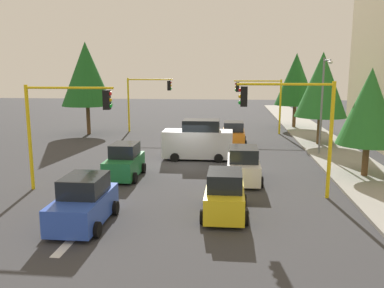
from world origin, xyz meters
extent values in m
plane|color=#353538|center=(0.00, 0.00, 0.00)|extent=(120.00, 120.00, 0.00)
cube|color=gray|center=(-5.00, 10.50, 0.07)|extent=(80.00, 4.00, 0.15)
cube|color=silver|center=(12.30, -3.00, 0.01)|extent=(2.20, 0.36, 0.01)
cone|color=silver|center=(11.00, -3.00, 0.01)|extent=(0.01, 1.10, 1.10)
cylinder|color=yellow|center=(-14.00, 7.50, 2.63)|extent=(0.18, 0.18, 5.27)
cylinder|color=yellow|center=(-14.00, 5.25, 5.12)|extent=(0.12, 4.50, 0.12)
cube|color=black|center=(-14.00, 3.36, 4.54)|extent=(0.36, 0.32, 0.96)
sphere|color=red|center=(-14.00, 3.18, 4.84)|extent=(0.18, 0.18, 0.18)
sphere|color=yellow|center=(-14.00, 3.18, 4.54)|extent=(0.18, 0.18, 0.18)
sphere|color=green|center=(-14.00, 3.18, 4.24)|extent=(0.18, 0.18, 0.18)
cylinder|color=yellow|center=(6.00, -7.50, 2.71)|extent=(0.18, 0.18, 5.42)
cylinder|color=yellow|center=(6.00, -5.25, 5.27)|extent=(0.12, 4.50, 0.12)
cube|color=black|center=(6.00, -3.36, 4.69)|extent=(0.36, 0.32, 0.96)
sphere|color=red|center=(6.00, -3.18, 4.99)|extent=(0.18, 0.18, 0.18)
sphere|color=yellow|center=(6.00, -3.18, 4.69)|extent=(0.18, 0.18, 0.18)
sphere|color=green|center=(6.00, -3.18, 4.39)|extent=(0.18, 0.18, 0.18)
cylinder|color=yellow|center=(-14.00, -7.50, 2.69)|extent=(0.18, 0.18, 5.38)
cylinder|color=yellow|center=(-14.00, -5.25, 5.23)|extent=(0.12, 4.50, 0.12)
cube|color=black|center=(-14.00, -3.36, 4.65)|extent=(0.36, 0.32, 0.96)
sphere|color=red|center=(-14.00, -3.18, 4.95)|extent=(0.18, 0.18, 0.18)
sphere|color=yellow|center=(-14.00, -3.18, 4.65)|extent=(0.18, 0.18, 0.18)
sphere|color=green|center=(-14.00, -3.18, 4.35)|extent=(0.18, 0.18, 0.18)
cylinder|color=yellow|center=(6.00, 7.50, 2.82)|extent=(0.18, 0.18, 5.64)
cylinder|color=yellow|center=(6.00, 5.25, 5.49)|extent=(0.12, 4.50, 0.12)
cube|color=black|center=(6.00, 3.36, 4.91)|extent=(0.36, 0.32, 0.96)
sphere|color=red|center=(6.00, 3.18, 5.21)|extent=(0.18, 0.18, 0.18)
sphere|color=yellow|center=(6.00, 3.18, 4.91)|extent=(0.18, 0.18, 0.18)
sphere|color=green|center=(6.00, 3.18, 4.61)|extent=(0.18, 0.18, 0.18)
cylinder|color=slate|center=(-4.00, 9.20, 3.50)|extent=(0.14, 0.14, 7.00)
cylinder|color=slate|center=(-3.10, 9.20, 6.80)|extent=(1.80, 0.10, 0.10)
ellipsoid|color=silver|center=(-2.20, 9.20, 6.65)|extent=(0.56, 0.28, 0.20)
cylinder|color=brown|center=(-12.00, -11.00, 1.50)|extent=(0.36, 0.36, 3.00)
cone|color=#1E6023|center=(-12.00, -11.00, 5.79)|extent=(4.79, 4.79, 5.99)
cylinder|color=brown|center=(-8.00, 10.00, 1.30)|extent=(0.36, 0.36, 2.60)
cone|color=#28752D|center=(-8.00, 10.00, 5.00)|extent=(4.16, 4.16, 5.20)
cylinder|color=brown|center=(2.00, 10.50, 1.08)|extent=(0.36, 0.36, 2.16)
cone|color=#28752D|center=(2.00, 10.50, 4.12)|extent=(3.46, 3.46, 4.32)
cylinder|color=brown|center=(-18.00, 9.50, 1.35)|extent=(0.36, 0.36, 2.70)
cone|color=#1E6023|center=(-18.00, 9.50, 5.20)|extent=(4.32, 4.32, 5.40)
cube|color=#B2B5BA|center=(-2.00, 0.49, 1.09)|extent=(1.90, 4.80, 1.85)
cube|color=black|center=(-2.00, 0.73, 2.40)|extent=(1.67, 2.50, 0.76)
cylinder|color=black|center=(-0.99, -1.00, 0.30)|extent=(0.20, 0.60, 0.60)
cylinder|color=black|center=(-3.01, -1.00, 0.30)|extent=(0.20, 0.60, 0.60)
cylinder|color=black|center=(-0.99, 1.98, 0.30)|extent=(0.20, 0.60, 0.60)
cylinder|color=black|center=(-3.01, 1.98, 0.30)|extent=(0.20, 0.60, 0.60)
cube|color=blue|center=(10.44, -3.07, 0.69)|extent=(3.86, 1.76, 1.05)
cube|color=black|center=(10.25, -3.07, 1.60)|extent=(2.01, 1.55, 0.76)
cylinder|color=black|center=(11.64, -2.13, 0.30)|extent=(0.60, 0.20, 0.60)
cylinder|color=black|center=(11.64, -4.01, 0.30)|extent=(0.60, 0.20, 0.60)
cylinder|color=black|center=(9.25, -2.13, 0.30)|extent=(0.60, 0.20, 0.60)
cylinder|color=black|center=(9.25, -4.01, 0.30)|extent=(0.60, 0.20, 0.60)
cube|color=#1E7238|center=(3.28, -3.33, 0.69)|extent=(3.64, 1.63, 1.05)
cube|color=black|center=(3.10, -3.33, 1.60)|extent=(1.89, 1.43, 0.76)
cylinder|color=black|center=(4.41, -2.46, 0.30)|extent=(0.60, 0.20, 0.60)
cylinder|color=black|center=(4.41, -4.20, 0.30)|extent=(0.60, 0.20, 0.60)
cylinder|color=black|center=(2.15, -2.46, 0.30)|extent=(0.60, 0.20, 0.60)
cylinder|color=black|center=(2.15, -4.20, 0.30)|extent=(0.60, 0.20, 0.60)
cube|color=yellow|center=(8.79, 2.55, 0.69)|extent=(3.67, 1.62, 1.05)
cube|color=black|center=(8.97, 2.55, 1.60)|extent=(1.91, 1.42, 0.76)
cylinder|color=black|center=(7.65, 1.68, 0.30)|extent=(0.60, 0.20, 0.60)
cylinder|color=black|center=(7.65, 3.42, 0.30)|extent=(0.60, 0.20, 0.60)
cylinder|color=black|center=(9.93, 1.68, 0.30)|extent=(0.60, 0.20, 0.60)
cylinder|color=black|center=(9.93, 3.42, 0.30)|extent=(0.60, 0.20, 0.60)
cube|color=orange|center=(-7.57, 3.00, 0.69)|extent=(3.64, 1.78, 1.05)
cube|color=black|center=(-7.39, 3.00, 1.60)|extent=(1.89, 1.57, 0.76)
cylinder|color=black|center=(-8.70, 2.05, 0.30)|extent=(0.60, 0.20, 0.60)
cylinder|color=black|center=(-8.70, 3.95, 0.30)|extent=(0.60, 0.20, 0.60)
cylinder|color=black|center=(-6.44, 2.05, 0.30)|extent=(0.60, 0.20, 0.60)
cylinder|color=black|center=(-6.44, 3.95, 0.30)|extent=(0.60, 0.20, 0.60)
cube|color=white|center=(3.35, 3.49, 0.69)|extent=(3.98, 1.74, 1.05)
cube|color=black|center=(3.55, 3.49, 1.60)|extent=(2.07, 1.53, 0.76)
cylinder|color=black|center=(2.12, 2.56, 0.30)|extent=(0.60, 0.20, 0.60)
cylinder|color=black|center=(2.12, 4.42, 0.30)|extent=(0.60, 0.20, 0.60)
cylinder|color=black|center=(4.59, 2.56, 0.30)|extent=(0.60, 0.20, 0.60)
cylinder|color=black|center=(4.59, 4.42, 0.30)|extent=(0.60, 0.20, 0.60)
camera|label=1|loc=(25.17, 2.75, 6.13)|focal=37.23mm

